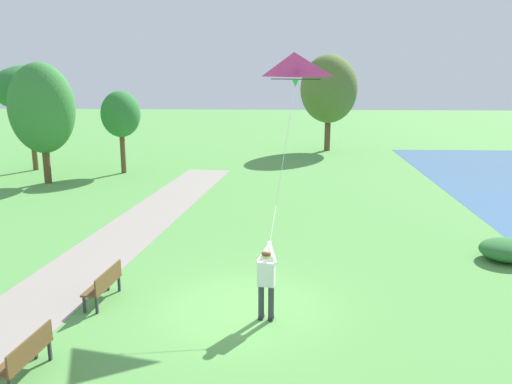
{
  "coord_description": "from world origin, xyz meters",
  "views": [
    {
      "loc": [
        0.85,
        -12.31,
        5.94
      ],
      "look_at": [
        0.29,
        0.75,
        2.82
      ],
      "focal_mm": 37.82,
      "sensor_mm": 36.0,
      "label": 1
    }
  ],
  "objects": [
    {
      "name": "park_bench_near_walkway",
      "position": [
        -3.97,
        -3.16,
        0.51
      ],
      "size": [
        0.62,
        1.54,
        0.88
      ],
      "color": "brown",
      "rests_on": "ground"
    },
    {
      "name": "lakeside_shrub",
      "position": [
        7.96,
        3.81,
        0.33
      ],
      "size": [
        1.7,
        1.54,
        0.66
      ],
      "primitive_type": "ellipsoid",
      "color": "#2D7033",
      "rests_on": "ground"
    },
    {
      "name": "tree_treeline_right",
      "position": [
        -7.8,
        16.94,
        3.24
      ],
      "size": [
        2.12,
        2.35,
        4.53
      ],
      "color": "brown",
      "rests_on": "ground"
    },
    {
      "name": "flying_kite",
      "position": [
        1.25,
        3.13,
        5.77
      ],
      "size": [
        1.58,
        3.67,
        4.46
      ],
      "color": "#E02D9E"
    },
    {
      "name": "walkway_path",
      "position": [
        -5.03,
        2.0,
        0.01
      ],
      "size": [
        6.24,
        32.06,
        0.02
      ],
      "primitive_type": "cube",
      "rotation": [
        0.0,
        0.0,
        -0.12
      ],
      "color": "gray",
      "rests_on": "ground"
    },
    {
      "name": "park_bench_far_walkway",
      "position": [
        -3.55,
        0.31,
        0.51
      ],
      "size": [
        0.62,
        1.54,
        0.88
      ],
      "color": "brown",
      "rests_on": "ground"
    },
    {
      "name": "person_kite_flyer",
      "position": [
        0.59,
        -0.48,
        1.05
      ],
      "size": [
        0.52,
        0.62,
        1.83
      ],
      "color": "#232328",
      "rests_on": "ground"
    },
    {
      "name": "tree_behind_path",
      "position": [
        4.25,
        25.52,
        4.25
      ],
      "size": [
        3.91,
        4.3,
        6.59
      ],
      "color": "brown",
      "rests_on": "ground"
    },
    {
      "name": "tree_treeline_left",
      "position": [
        -13.11,
        17.58,
        4.61
      ],
      "size": [
        3.9,
        4.04,
        5.88
      ],
      "color": "brown",
      "rests_on": "ground"
    },
    {
      "name": "tree_treeline_center",
      "position": [
        -10.94,
        14.18,
        3.78
      ],
      "size": [
        3.26,
        2.84,
        6.04
      ],
      "color": "brown",
      "rests_on": "ground"
    },
    {
      "name": "ground_plane",
      "position": [
        0.0,
        0.0,
        0.0
      ],
      "size": [
        120.0,
        120.0,
        0.0
      ],
      "primitive_type": "plane",
      "color": "#569947"
    }
  ]
}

